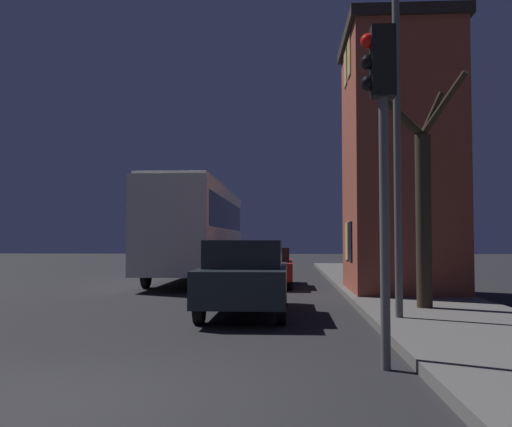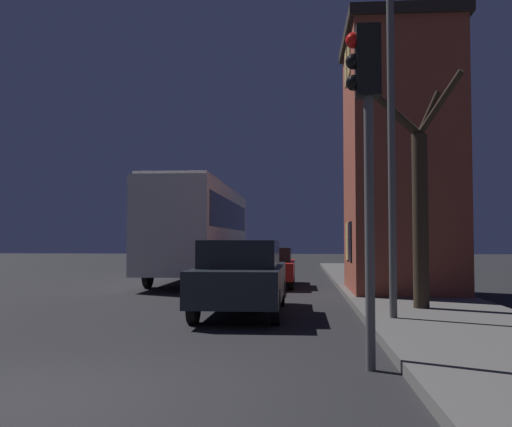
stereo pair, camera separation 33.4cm
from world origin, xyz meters
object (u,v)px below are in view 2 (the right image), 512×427
Objects in this scene: bus at (201,225)px; car_near_lane at (242,275)px; streetlamp at (372,62)px; bare_tree at (419,200)px; car_mid_lane at (269,266)px; traffic_light at (366,121)px.

car_near_lane is at bearing -75.32° from bus.
streetlamp is 1.45× the size of bare_tree.
bare_tree is (1.17, 1.58, -2.51)m from streetlamp.
car_mid_lane is (2.88, -2.89, -1.48)m from bus.
streetlamp is at bearing -29.02° from car_near_lane.
bus is 2.55× the size of car_near_lane.
car_near_lane is (-2.08, 5.10, -2.24)m from traffic_light.
bare_tree is at bearing 71.89° from traffic_light.
streetlamp reaches higher than bare_tree.
streetlamp is 5.10m from car_near_lane.
bare_tree is at bearing -63.64° from car_mid_lane.
streetlamp is 1.61× the size of car_mid_lane.
traffic_light is 0.89× the size of bare_tree.
car_mid_lane is (0.17, 7.42, -0.12)m from car_near_lane.
traffic_light is at bearing -67.77° from car_near_lane.
bus is 10.75m from car_near_lane.
streetlamp is 1.51× the size of car_near_lane.
traffic_light is 0.92× the size of car_near_lane.
traffic_light is (-0.54, -3.64, -1.88)m from streetlamp.
traffic_light reaches higher than car_near_lane.
bus is (-5.32, 11.77, -2.76)m from streetlamp.
car_near_lane is at bearing -178.15° from bare_tree.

